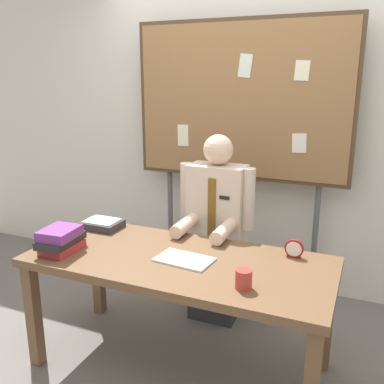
{
  "coord_description": "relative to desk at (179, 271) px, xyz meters",
  "views": [
    {
      "loc": [
        0.97,
        -2.07,
        1.75
      ],
      "look_at": [
        0.0,
        0.2,
        1.08
      ],
      "focal_mm": 39.7,
      "sensor_mm": 36.0,
      "label": 1
    }
  ],
  "objects": [
    {
      "name": "back_wall",
      "position": [
        0.0,
        1.35,
        0.71
      ],
      "size": [
        6.4,
        0.08,
        2.7
      ],
      "primitive_type": "cube",
      "color": "silver",
      "rests_on": "ground_plane"
    },
    {
      "name": "bulletin_board",
      "position": [
        0.0,
        1.14,
        0.9
      ],
      "size": [
        1.72,
        0.09,
        2.17
      ],
      "color": "#4C3823",
      "rests_on": "ground_plane"
    },
    {
      "name": "desk_clock",
      "position": [
        0.61,
        0.28,
        0.13
      ],
      "size": [
        0.11,
        0.04,
        0.11
      ],
      "color": "maroon",
      "rests_on": "desk"
    },
    {
      "name": "coffee_mug",
      "position": [
        0.45,
        -0.21,
        0.13
      ],
      "size": [
        0.09,
        0.09,
        0.1
      ],
      "primitive_type": "cylinder",
      "color": "#B23833",
      "rests_on": "desk"
    },
    {
      "name": "ground_plane",
      "position": [
        0.0,
        0.0,
        -0.64
      ],
      "size": [
        12.0,
        12.0,
        0.0
      ],
      "primitive_type": "plane",
      "color": "slate"
    },
    {
      "name": "open_notebook",
      "position": [
        0.04,
        -0.02,
        0.09
      ],
      "size": [
        0.34,
        0.23,
        0.01
      ],
      "primitive_type": "cube",
      "rotation": [
        0.0,
        0.0,
        -0.1
      ],
      "color": "silver",
      "rests_on": "desk"
    },
    {
      "name": "book_stack",
      "position": [
        -0.69,
        -0.19,
        0.16
      ],
      "size": [
        0.21,
        0.3,
        0.15
      ],
      "color": "#B22D2D",
      "rests_on": "desk"
    },
    {
      "name": "person",
      "position": [
        0.0,
        0.64,
        -0.01
      ],
      "size": [
        0.55,
        0.56,
        1.37
      ],
      "color": "#2D2D33",
      "rests_on": "ground_plane"
    },
    {
      "name": "desk",
      "position": [
        0.0,
        0.0,
        0.0
      ],
      "size": [
        1.77,
        0.79,
        0.73
      ],
      "color": "brown",
      "rests_on": "ground_plane"
    },
    {
      "name": "paper_tray",
      "position": [
        -0.71,
        0.25,
        0.11
      ],
      "size": [
        0.26,
        0.2,
        0.06
      ],
      "color": "#333338",
      "rests_on": "desk"
    }
  ]
}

